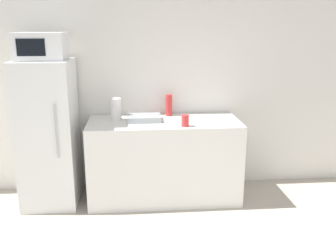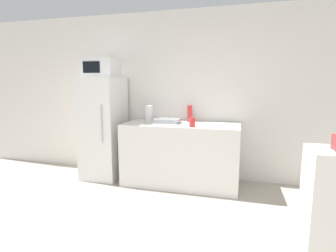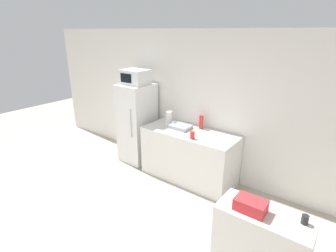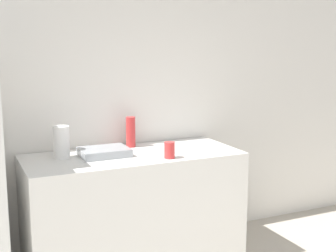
% 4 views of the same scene
% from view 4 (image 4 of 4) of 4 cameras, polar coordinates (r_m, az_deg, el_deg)
% --- Properties ---
extents(wall_back, '(8.00, 0.06, 2.60)m').
position_cam_4_polar(wall_back, '(3.95, -6.99, 3.24)').
color(wall_back, white).
rests_on(wall_back, ground_plane).
extents(counter, '(1.68, 0.72, 0.91)m').
position_cam_4_polar(counter, '(3.79, -4.24, -10.14)').
color(counter, silver).
rests_on(counter, ground_plane).
extents(sink_basin, '(0.37, 0.28, 0.06)m').
position_cam_4_polar(sink_basin, '(3.62, -7.80, -3.16)').
color(sink_basin, '#9EA3A8').
rests_on(sink_basin, counter).
extents(bottle_tall, '(0.08, 0.08, 0.25)m').
position_cam_4_polar(bottle_tall, '(3.88, -4.57, -0.73)').
color(bottle_tall, red).
rests_on(bottle_tall, counter).
extents(bottle_short, '(0.08, 0.08, 0.12)m').
position_cam_4_polar(bottle_short, '(3.50, 0.18, -2.97)').
color(bottle_short, red).
rests_on(bottle_short, counter).
extents(paper_towel_roll, '(0.12, 0.12, 0.24)m').
position_cam_4_polar(paper_towel_roll, '(3.58, -12.86, -1.94)').
color(paper_towel_roll, white).
rests_on(paper_towel_roll, counter).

